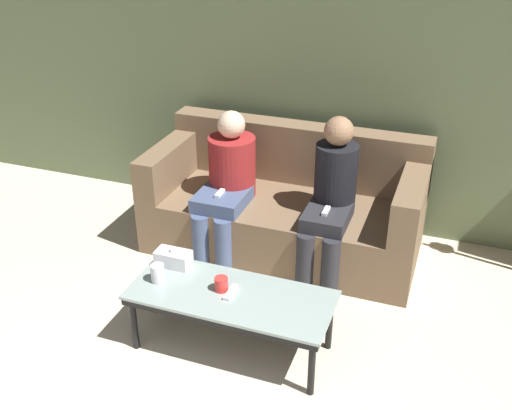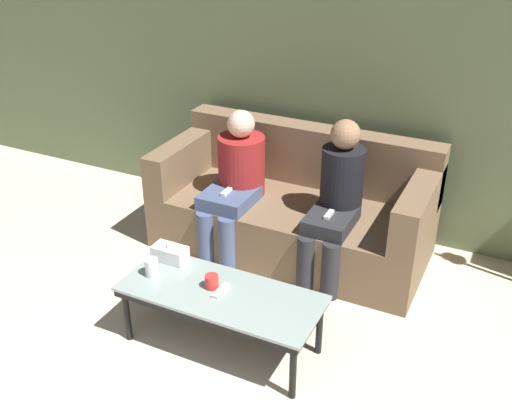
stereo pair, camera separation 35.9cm
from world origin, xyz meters
TOP-DOWN VIEW (x-y plane):
  - wall_back at (0.00, 3.78)m, footprint 12.00×0.06m
  - couch at (0.00, 3.25)m, footprint 2.04×0.92m
  - coffee_table at (0.07, 1.97)m, footprint 1.20×0.50m
  - cup_near_left at (0.00, 1.99)m, footprint 0.08×0.08m
  - cup_near_right at (-0.39, 1.94)m, footprint 0.08×0.08m
  - tissue_box at (-0.38, 2.13)m, footprint 0.22×0.12m
  - game_remote at (0.07, 1.97)m, footprint 0.04×0.15m
  - seated_person_left_end at (-0.39, 3.05)m, footprint 0.35×0.65m
  - seated_person_mid_left at (0.39, 3.04)m, footprint 0.31×0.62m

SIDE VIEW (x-z plane):
  - couch at x=0.00m, z-range -0.12..0.77m
  - coffee_table at x=0.07m, z-range 0.16..0.56m
  - game_remote at x=0.07m, z-range 0.40..0.42m
  - cup_near_left at x=0.00m, z-range 0.40..0.49m
  - tissue_box at x=-0.38m, z-range 0.39..0.52m
  - cup_near_right at x=-0.39m, z-range 0.40..0.52m
  - seated_person_left_end at x=-0.39m, z-range 0.04..1.13m
  - seated_person_mid_left at x=0.39m, z-range 0.03..1.17m
  - wall_back at x=0.00m, z-range 0.00..2.60m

